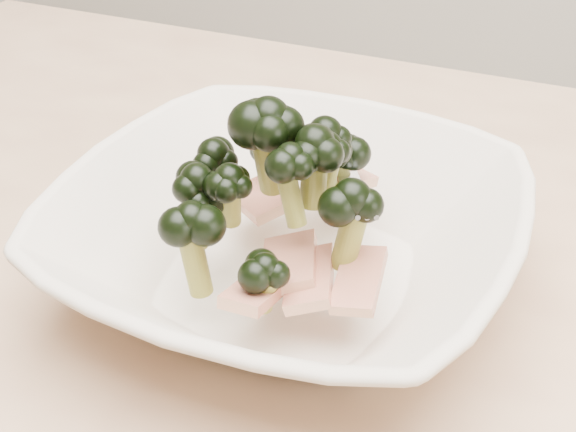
# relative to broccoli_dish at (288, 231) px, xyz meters

# --- Properties ---
(broccoli_dish) EXTENTS (0.28, 0.28, 0.13)m
(broccoli_dish) POSITION_rel_broccoli_dish_xyz_m (0.00, 0.00, 0.00)
(broccoli_dish) COLOR beige
(broccoli_dish) RESTS_ON dining_table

